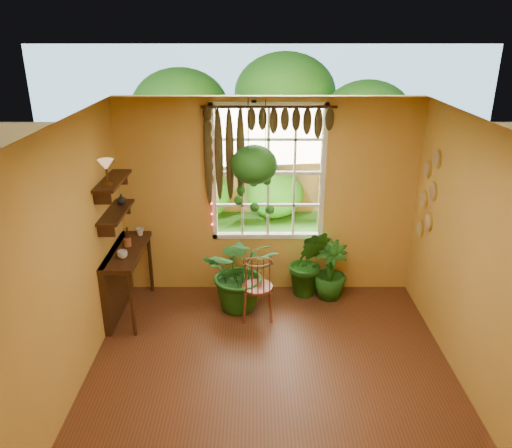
{
  "coord_description": "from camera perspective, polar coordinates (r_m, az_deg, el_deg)",
  "views": [
    {
      "loc": [
        -0.17,
        -4.12,
        3.52
      ],
      "look_at": [
        -0.16,
        1.15,
        1.42
      ],
      "focal_mm": 35.0,
      "sensor_mm": 36.0,
      "label": 1
    }
  ],
  "objects": [
    {
      "name": "potted_plant_right",
      "position": [
        6.91,
        8.45,
        -5.29
      ],
      "size": [
        0.49,
        0.49,
        0.81
      ],
      "primitive_type": "imported",
      "rotation": [
        0.0,
        0.0,
        -0.07
      ],
      "color": "#164813",
      "rests_on": "floor"
    },
    {
      "name": "string_lights",
      "position": [
        6.58,
        -5.24,
        6.03
      ],
      "size": [
        0.03,
        0.03,
        1.54
      ],
      "primitive_type": null,
      "color": "#FF2633",
      "rests_on": "window"
    },
    {
      "name": "counter_ledge",
      "position": [
        6.67,
        -15.24,
        -5.51
      ],
      "size": [
        0.4,
        1.2,
        0.9
      ],
      "color": "#34190E",
      "rests_on": "floor"
    },
    {
      "name": "cup_a",
      "position": [
        6.25,
        -15.02,
        -3.36
      ],
      "size": [
        0.15,
        0.15,
        0.1
      ],
      "primitive_type": "imported",
      "rotation": [
        0.0,
        0.0,
        -0.33
      ],
      "color": "silver",
      "rests_on": "counter_ledge"
    },
    {
      "name": "ceiling",
      "position": [
        4.2,
        2.28,
        10.46
      ],
      "size": [
        4.5,
        4.5,
        0.0
      ],
      "primitive_type": "plane",
      "rotation": [
        3.14,
        0.0,
        0.0
      ],
      "color": "silver",
      "rests_on": "wall_back"
    },
    {
      "name": "cup_b",
      "position": [
        6.86,
        -13.12,
        -0.87
      ],
      "size": [
        0.14,
        0.14,
        0.1
      ],
      "primitive_type": "imported",
      "rotation": [
        0.0,
        0.0,
        0.36
      ],
      "color": "beige",
      "rests_on": "counter_ledge"
    },
    {
      "name": "hanging_basket",
      "position": [
        6.3,
        -0.23,
        6.29
      ],
      "size": [
        0.58,
        0.58,
        1.45
      ],
      "color": "black",
      "rests_on": "ceiling"
    },
    {
      "name": "wall_right",
      "position": [
        5.13,
        25.06,
        -5.49
      ],
      "size": [
        0.0,
        4.5,
        4.5
      ],
      "primitive_type": "plane",
      "rotation": [
        1.57,
        0.0,
        -1.57
      ],
      "color": "gold",
      "rests_on": "floor"
    },
    {
      "name": "potted_plant_mid",
      "position": [
        6.9,
        6.07,
        -4.38
      ],
      "size": [
        0.61,
        0.52,
        1.0
      ],
      "primitive_type": "imported",
      "rotation": [
        0.0,
        0.0,
        -0.16
      ],
      "color": "#164813",
      "rests_on": "floor"
    },
    {
      "name": "shelf_upper",
      "position": [
        6.21,
        -16.06,
        4.79
      ],
      "size": [
        0.25,
        0.9,
        0.04
      ],
      "primitive_type": "cube",
      "color": "#34190E",
      "rests_on": "wall_left"
    },
    {
      "name": "wall_left",
      "position": [
        5.0,
        -21.65,
        -5.65
      ],
      "size": [
        0.0,
        4.5,
        4.5
      ],
      "primitive_type": "plane",
      "rotation": [
        1.57,
        0.0,
        1.57
      ],
      "color": "gold",
      "rests_on": "floor"
    },
    {
      "name": "wall_back",
      "position": [
        6.73,
        1.38,
        2.91
      ],
      "size": [
        4.0,
        0.0,
        4.0
      ],
      "primitive_type": "plane",
      "rotation": [
        1.57,
        0.0,
        0.0
      ],
      "color": "gold",
      "rests_on": "floor"
    },
    {
      "name": "potted_plant_left",
      "position": [
        6.54,
        -1.67,
        -5.42
      ],
      "size": [
        0.97,
        0.85,
        1.07
      ],
      "primitive_type": "imported",
      "rotation": [
        0.0,
        0.0,
        -0.01
      ],
      "color": "#164813",
      "rests_on": "floor"
    },
    {
      "name": "wall_plates",
      "position": [
        6.59,
        19.01,
        3.11
      ],
      "size": [
        0.04,
        0.32,
        1.1
      ],
      "primitive_type": null,
      "color": "beige",
      "rests_on": "wall_right"
    },
    {
      "name": "floor",
      "position": [
        5.42,
        1.83,
        -18.79
      ],
      "size": [
        4.5,
        4.5,
        0.0
      ],
      "primitive_type": "plane",
      "color": "#5D301A",
      "rests_on": "ground"
    },
    {
      "name": "shelf_lower",
      "position": [
        6.33,
        -15.69,
        1.33
      ],
      "size": [
        0.25,
        0.9,
        0.04
      ],
      "primitive_type": "cube",
      "color": "#34190E",
      "rests_on": "wall_left"
    },
    {
      "name": "windsor_chair",
      "position": [
        6.44,
        0.16,
        -8.2
      ],
      "size": [
        0.41,
        0.44,
        1.07
      ],
      "rotation": [
        0.0,
        0.0,
        0.04
      ],
      "color": "brown",
      "rests_on": "floor"
    },
    {
      "name": "valance_vine",
      "position": [
        6.4,
        0.71,
        10.53
      ],
      "size": [
        1.7,
        0.12,
        1.1
      ],
      "color": "#34190E",
      "rests_on": "window"
    },
    {
      "name": "window",
      "position": [
        6.65,
        1.41,
        5.85
      ],
      "size": [
        1.52,
        0.1,
        1.86
      ],
      "color": "white",
      "rests_on": "wall_back"
    },
    {
      "name": "shelf_vase",
      "position": [
        6.54,
        -15.15,
        2.78
      ],
      "size": [
        0.15,
        0.15,
        0.13
      ],
      "primitive_type": "imported",
      "rotation": [
        0.0,
        0.0,
        -0.32
      ],
      "color": "#B2AD99",
      "rests_on": "shelf_lower"
    },
    {
      "name": "tiffany_lamp",
      "position": [
        5.91,
        -16.78,
        6.32
      ],
      "size": [
        0.18,
        0.18,
        0.3
      ],
      "color": "brown",
      "rests_on": "shelf_upper"
    },
    {
      "name": "backyard",
      "position": [
        11.22,
        2.07,
        10.22
      ],
      "size": [
        14.0,
        10.0,
        12.0
      ],
      "color": "#245E1A",
      "rests_on": "ground"
    },
    {
      "name": "brush_jar",
      "position": [
        6.53,
        -14.52,
        -1.43
      ],
      "size": [
        0.09,
        0.09,
        0.33
      ],
      "color": "#97562B",
      "rests_on": "counter_ledge"
    }
  ]
}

